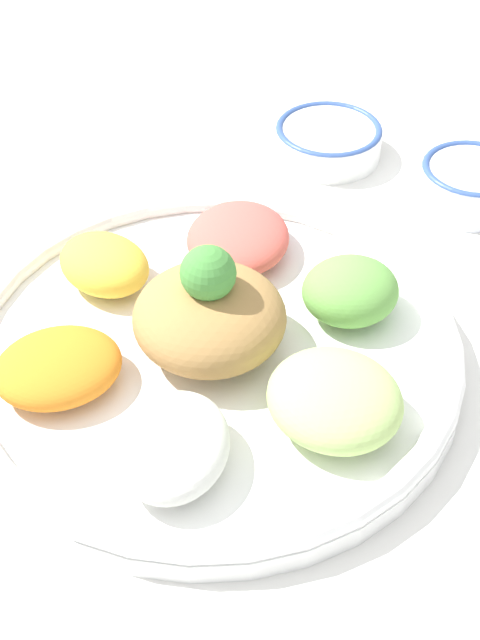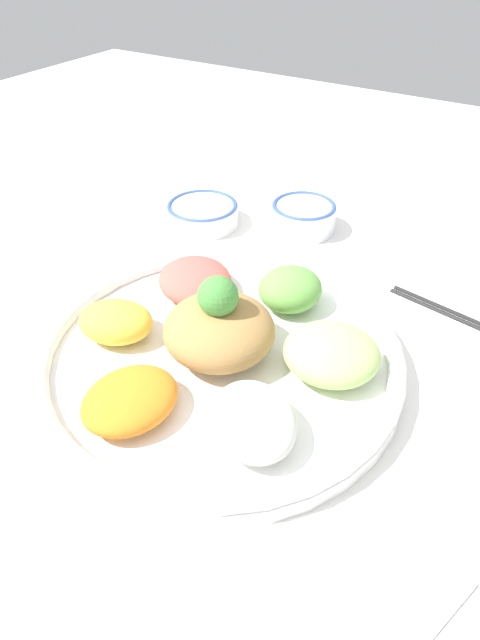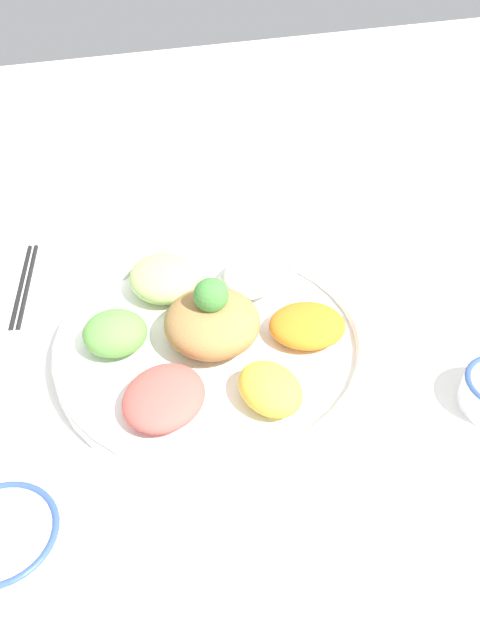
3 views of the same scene
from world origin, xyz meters
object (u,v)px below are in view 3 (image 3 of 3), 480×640
at_px(rice_bowl_blue, 3,540).
at_px(serving_spoon_main, 105,201).
at_px(salad_platter, 211,336).
at_px(chopsticks_pair_near, 24,284).
at_px(serving_spoon_extra, 228,217).

height_order(rice_bowl_blue, serving_spoon_main, rice_bowl_blue).
distance_m(salad_platter, serving_spoon_main, 0.43).
xyz_separation_m(salad_platter, chopsticks_pair_near, (0.22, 0.24, -0.02)).
relative_size(salad_platter, serving_spoon_extra, 3.58).
relative_size(rice_bowl_blue, chopsticks_pair_near, 0.58).
bearing_deg(serving_spoon_extra, chopsticks_pair_near, -147.37).
bearing_deg(chopsticks_pair_near, rice_bowl_blue, -174.18).
height_order(salad_platter, serving_spoon_main, salad_platter).
distance_m(rice_bowl_blue, chopsticks_pair_near, 0.44).
bearing_deg(serving_spoon_main, chopsticks_pair_near, -163.62).
height_order(serving_spoon_main, serving_spoon_extra, same).
xyz_separation_m(chopsticks_pair_near, serving_spoon_extra, (0.09, -0.35, -0.00)).
distance_m(chopsticks_pair_near, serving_spoon_main, 0.25).
distance_m(salad_platter, chopsticks_pair_near, 0.32).
distance_m(salad_platter, serving_spoon_extra, 0.33).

